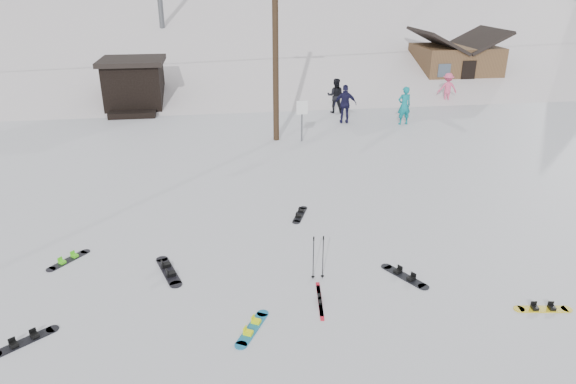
{
  "coord_description": "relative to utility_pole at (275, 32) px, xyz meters",
  "views": [
    {
      "loc": [
        -0.68,
        -8.23,
        6.9
      ],
      "look_at": [
        1.18,
        4.61,
        1.4
      ],
      "focal_mm": 32.0,
      "sensor_mm": 36.0,
      "label": 1
    }
  ],
  "objects": [
    {
      "name": "treeline_crest",
      "position": [
        -2.0,
        72.0,
        -4.68
      ],
      "size": [
        50.0,
        6.0,
        10.0
      ],
      "primitive_type": null,
      "color": "black",
      "rests_on": "ski_slope"
    },
    {
      "name": "board_scatter_e",
      "position": [
        4.33,
        -13.62,
        -4.66
      ],
      "size": [
        1.3,
        0.4,
        0.09
      ],
      "rotation": [
        0.0,
        0.0,
        -0.14
      ],
      "color": "yellow",
      "rests_on": "ground"
    },
    {
      "name": "treeline_right",
      "position": [
        34.0,
        28.0,
        -4.68
      ],
      "size": [
        20.0,
        60.0,
        10.0
      ],
      "primitive_type": null,
      "color": "black",
      "rests_on": "ground"
    },
    {
      "name": "skier_pink",
      "position": [
        10.72,
        5.83,
        -3.82
      ],
      "size": [
        1.18,
        0.76,
        1.73
      ],
      "primitive_type": "imported",
      "rotation": [
        0.0,
        0.0,
        3.03
      ],
      "color": "#E7517D",
      "rests_on": "ground"
    },
    {
      "name": "board_scatter_b",
      "position": [
        -4.07,
        -10.8,
        -4.65
      ],
      "size": [
        0.74,
        1.57,
        0.11
      ],
      "rotation": [
        0.0,
        0.0,
        1.9
      ],
      "color": "black",
      "rests_on": "ground"
    },
    {
      "name": "board_scatter_a",
      "position": [
        -6.79,
        -13.13,
        -4.66
      ],
      "size": [
        1.16,
        0.95,
        0.1
      ],
      "rotation": [
        0.0,
        0.0,
        0.65
      ],
      "color": "black",
      "rests_on": "ground"
    },
    {
      "name": "skier_teal",
      "position": [
        6.61,
        1.72,
        -3.74
      ],
      "size": [
        0.73,
        0.52,
        1.89
      ],
      "primitive_type": "imported",
      "rotation": [
        0.0,
        0.0,
        3.25
      ],
      "color": "#0D7B84",
      "rests_on": "ground"
    },
    {
      "name": "board_scatter_d",
      "position": [
        1.74,
        -11.88,
        -4.65
      ],
      "size": [
        0.86,
        1.29,
        0.1
      ],
      "rotation": [
        0.0,
        0.0,
        -1.05
      ],
      "color": "black",
      "rests_on": "ground"
    },
    {
      "name": "cabin",
      "position": [
        13.0,
        10.0,
        -3.2
      ],
      "size": [
        5.39,
        4.4,
        3.77
      ],
      "color": "brown",
      "rests_on": "ground"
    },
    {
      "name": "ridge_right",
      "position": [
        36.0,
        36.0,
        -15.68
      ],
      "size": [
        45.66,
        93.98,
        54.59
      ],
      "primitive_type": "cube",
      "rotation": [
        0.21,
        -0.05,
        -0.12
      ],
      "color": "silver",
      "rests_on": "ground"
    },
    {
      "name": "board_scatter_c",
      "position": [
        -6.7,
        -9.86,
        -4.66
      ],
      "size": [
        0.91,
        1.07,
        0.09
      ],
      "rotation": [
        0.0,
        0.0,
        0.89
      ],
      "color": "black",
      "rests_on": "ground"
    },
    {
      "name": "ground",
      "position": [
        -2.0,
        -14.0,
        -4.68
      ],
      "size": [
        200.0,
        200.0,
        0.0
      ],
      "primitive_type": "plane",
      "color": "silver",
      "rests_on": "ground"
    },
    {
      "name": "trail_sign",
      "position": [
        1.1,
        -0.42,
        -3.41
      ],
      "size": [
        0.5,
        0.09,
        1.85
      ],
      "color": "#595B60",
      "rests_on": "ground"
    },
    {
      "name": "skier_dark",
      "position": [
        3.77,
        4.52,
        -3.76
      ],
      "size": [
        1.05,
        0.92,
        1.85
      ],
      "primitive_type": "imported",
      "rotation": [
        0.0,
        0.0,
        2.87
      ],
      "color": "black",
      "rests_on": "ground"
    },
    {
      "name": "skier_navy",
      "position": [
        3.77,
        2.36,
        -3.72
      ],
      "size": [
        1.18,
        0.61,
        1.93
      ],
      "primitive_type": "imported",
      "rotation": [
        0.0,
        0.0,
        3.01
      ],
      "color": "#181638",
      "rests_on": "ground"
    },
    {
      "name": "ski_slope",
      "position": [
        -2.0,
        41.0,
        -16.68
      ],
      "size": [
        60.0,
        85.24,
        65.97
      ],
      "primitive_type": "cube",
      "rotation": [
        0.31,
        0.0,
        0.0
      ],
      "color": "silver",
      "rests_on": "ground"
    },
    {
      "name": "ski_poles",
      "position": [
        -0.41,
        -11.63,
        -4.08
      ],
      "size": [
        0.32,
        0.08,
        1.17
      ],
      "color": "black",
      "rests_on": "ground"
    },
    {
      "name": "hero_snowboard",
      "position": [
        -2.16,
        -13.38,
        -4.66
      ],
      "size": [
        0.8,
        1.25,
        0.1
      ],
      "rotation": [
        0.0,
        0.0,
        1.07
      ],
      "color": "#1B7FB5",
      "rests_on": "ground"
    },
    {
      "name": "lift_hut",
      "position": [
        -7.0,
        6.94,
        -3.32
      ],
      "size": [
        3.4,
        4.1,
        2.75
      ],
      "color": "black",
      "rests_on": "ground"
    },
    {
      "name": "utility_pole",
      "position": [
        0.0,
        0.0,
        0.0
      ],
      "size": [
        2.0,
        0.26,
        9.0
      ],
      "color": "#3A2819",
      "rests_on": "ground"
    },
    {
      "name": "hero_skis",
      "position": [
        -0.54,
        -12.58,
        -4.66
      ],
      "size": [
        0.27,
        1.49,
        0.08
      ],
      "rotation": [
        0.0,
        0.0,
        -0.13
      ],
      "color": "#B71224",
      "rests_on": "ground"
    },
    {
      "name": "board_scatter_f",
      "position": [
        -0.24,
        -8.0,
        -4.66
      ],
      "size": [
        0.64,
        1.23,
        0.09
      ],
      "rotation": [
        0.0,
        0.0,
        1.19
      ],
      "color": "black",
      "rests_on": "ground"
    }
  ]
}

